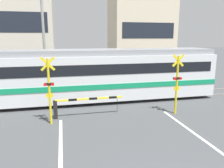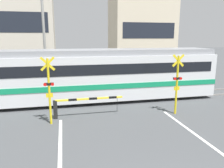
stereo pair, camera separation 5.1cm
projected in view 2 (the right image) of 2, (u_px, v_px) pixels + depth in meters
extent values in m
cube|color=gray|center=(106.00, 102.00, 14.30)|extent=(50.00, 0.10, 0.08)
cube|color=gray|center=(102.00, 96.00, 15.67)|extent=(50.00, 0.10, 0.08)
cube|color=silver|center=(61.00, 78.00, 14.05)|extent=(20.56, 2.84, 2.82)
cube|color=gray|center=(60.00, 53.00, 13.72)|extent=(20.36, 2.50, 0.36)
cube|color=#148C59|center=(62.00, 84.00, 14.14)|extent=(20.58, 2.90, 0.32)
cube|color=black|center=(61.00, 68.00, 13.92)|extent=(19.74, 2.88, 0.64)
cylinder|color=black|center=(157.00, 94.00, 14.99)|extent=(0.76, 0.12, 0.76)
cylinder|color=black|center=(149.00, 89.00, 16.36)|extent=(0.76, 0.12, 0.76)
cube|color=black|center=(55.00, 110.00, 11.38)|extent=(0.20, 0.20, 0.97)
cube|color=yellow|center=(90.00, 99.00, 11.67)|extent=(3.61, 0.09, 0.09)
cube|color=black|center=(73.00, 100.00, 11.47)|extent=(0.43, 0.10, 0.10)
cube|color=black|center=(93.00, 99.00, 11.71)|extent=(0.43, 0.10, 0.10)
cube|color=black|center=(113.00, 97.00, 11.94)|extent=(0.43, 0.10, 0.10)
cylinder|color=black|center=(117.00, 105.00, 12.08)|extent=(0.02, 0.02, 0.77)
cube|color=black|center=(135.00, 82.00, 18.23)|extent=(0.20, 0.20, 0.97)
cube|color=yellow|center=(114.00, 78.00, 17.75)|extent=(3.61, 0.09, 0.09)
cube|color=black|center=(125.00, 77.00, 17.94)|extent=(0.43, 0.10, 0.10)
cube|color=black|center=(112.00, 78.00, 17.71)|extent=(0.43, 0.10, 0.10)
cube|color=black|center=(99.00, 78.00, 17.48)|extent=(0.43, 0.10, 0.10)
cylinder|color=black|center=(96.00, 84.00, 17.51)|extent=(0.02, 0.02, 0.77)
cylinder|color=yellow|center=(49.00, 92.00, 10.45)|extent=(0.11, 0.11, 3.23)
cube|color=yellow|center=(48.00, 64.00, 10.17)|extent=(0.68, 0.04, 0.68)
cube|color=yellow|center=(48.00, 64.00, 10.17)|extent=(0.68, 0.04, 0.68)
cube|color=black|center=(49.00, 84.00, 10.37)|extent=(0.44, 0.12, 0.12)
cylinder|color=red|center=(45.00, 85.00, 10.26)|extent=(0.15, 0.03, 0.15)
cylinder|color=red|center=(52.00, 84.00, 10.33)|extent=(0.15, 0.03, 0.15)
cube|color=yellow|center=(50.00, 95.00, 10.46)|extent=(0.32, 0.03, 0.20)
cylinder|color=yellow|center=(177.00, 85.00, 11.88)|extent=(0.11, 0.11, 3.23)
cube|color=yellow|center=(178.00, 61.00, 11.60)|extent=(0.68, 0.04, 0.68)
cube|color=yellow|center=(178.00, 61.00, 11.60)|extent=(0.68, 0.04, 0.68)
cube|color=black|center=(177.00, 78.00, 11.80)|extent=(0.44, 0.12, 0.12)
cylinder|color=red|center=(175.00, 79.00, 11.69)|extent=(0.15, 0.03, 0.15)
cylinder|color=red|center=(181.00, 79.00, 11.77)|extent=(0.15, 0.03, 0.15)
cube|color=yellow|center=(177.00, 88.00, 11.90)|extent=(0.32, 0.03, 0.20)
cylinder|color=#33384C|center=(83.00, 78.00, 20.75)|extent=(0.13, 0.13, 0.79)
cylinder|color=#33384C|center=(84.00, 78.00, 20.78)|extent=(0.13, 0.13, 0.79)
cube|color=#B7B7BC|center=(83.00, 71.00, 20.62)|extent=(0.38, 0.22, 0.62)
sphere|color=tan|center=(83.00, 66.00, 20.53)|extent=(0.21, 0.21, 0.21)
cube|color=beige|center=(27.00, 28.00, 24.95)|extent=(6.05, 5.33, 10.37)
cube|color=#1E232D|center=(22.00, 22.00, 22.29)|extent=(5.08, 0.03, 2.07)
cube|color=beige|center=(141.00, 35.00, 28.05)|extent=(7.61, 5.33, 9.03)
cube|color=#1E232D|center=(149.00, 30.00, 25.40)|extent=(6.39, 0.03, 1.81)
cylinder|color=gray|center=(44.00, 38.00, 18.31)|extent=(0.22, 0.22, 8.18)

